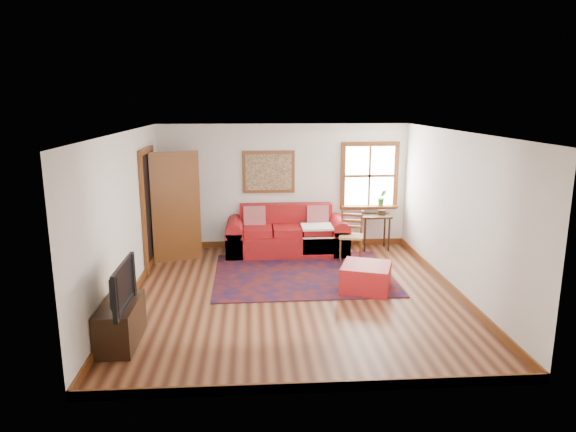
{
  "coord_description": "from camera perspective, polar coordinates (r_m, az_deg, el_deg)",
  "views": [
    {
      "loc": [
        -0.61,
        -7.47,
        2.95
      ],
      "look_at": [
        -0.05,
        0.6,
        1.12
      ],
      "focal_mm": 32.0,
      "sensor_mm": 36.0,
      "label": 1
    }
  ],
  "objects": [
    {
      "name": "media_cabinet",
      "position": [
        6.79,
        -18.11,
        -11.24
      ],
      "size": [
        0.43,
        0.96,
        0.53
      ],
      "primitive_type": "cube",
      "color": "black",
      "rests_on": "ground"
    },
    {
      "name": "room_envelope",
      "position": [
        7.62,
        0.71,
        2.94
      ],
      "size": [
        5.04,
        5.54,
        2.52
      ],
      "color": "silver",
      "rests_on": "ground"
    },
    {
      "name": "ladder_back_chair",
      "position": [
        9.73,
        7.05,
        -1.95
      ],
      "size": [
        0.52,
        0.5,
        0.92
      ],
      "color": "tan",
      "rests_on": "ground"
    },
    {
      "name": "doorway",
      "position": [
        9.58,
        -13.45,
        1.07
      ],
      "size": [
        0.89,
        1.08,
        2.14
      ],
      "color": "black",
      "rests_on": "ground"
    },
    {
      "name": "framed_artwork",
      "position": [
        10.29,
        -2.18,
        4.91
      ],
      "size": [
        1.05,
        0.07,
        0.85
      ],
      "color": "brown",
      "rests_on": "ground"
    },
    {
      "name": "television",
      "position": [
        6.45,
        -18.58,
        -7.37
      ],
      "size": [
        0.13,
        0.96,
        0.55
      ],
      "primitive_type": "imported",
      "rotation": [
        0.0,
        0.0,
        1.57
      ],
      "color": "black",
      "rests_on": "media_cabinet"
    },
    {
      "name": "window",
      "position": [
        10.58,
        9.2,
        3.68
      ],
      "size": [
        1.18,
        0.2,
        1.38
      ],
      "color": "white",
      "rests_on": "ground"
    },
    {
      "name": "persian_rug",
      "position": [
        8.94,
        1.66,
        -6.47
      ],
      "size": [
        3.05,
        2.46,
        0.02
      ],
      "primitive_type": "cube",
      "rotation": [
        0.0,
        0.0,
        0.01
      ],
      "color": "#55140C",
      "rests_on": "ground"
    },
    {
      "name": "red_ottoman",
      "position": [
        8.27,
        8.66,
        -6.76
      ],
      "size": [
        0.94,
        0.94,
        0.42
      ],
      "primitive_type": "cube",
      "rotation": [
        0.0,
        0.0,
        -0.34
      ],
      "color": "maroon",
      "rests_on": "ground"
    },
    {
      "name": "side_table",
      "position": [
        10.46,
        9.69,
        -0.53
      ],
      "size": [
        0.59,
        0.44,
        0.7
      ],
      "color": "black",
      "rests_on": "ground"
    },
    {
      "name": "red_leather_sofa",
      "position": [
        10.14,
        -0.12,
        -2.37
      ],
      "size": [
        2.37,
        0.98,
        0.93
      ],
      "color": "maroon",
      "rests_on": "ground"
    },
    {
      "name": "candle_hurricane",
      "position": [
        7.0,
        -17.15,
        -7.37
      ],
      "size": [
        0.12,
        0.12,
        0.18
      ],
      "color": "silver",
      "rests_on": "media_cabinet"
    },
    {
      "name": "ground",
      "position": [
        8.06,
        0.68,
        -8.74
      ],
      "size": [
        5.5,
        5.5,
        0.0
      ],
      "primitive_type": "plane",
      "color": "#431F12",
      "rests_on": "ground"
    }
  ]
}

